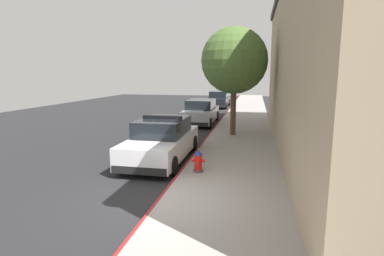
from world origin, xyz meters
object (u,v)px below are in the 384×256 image
(parked_car_silver_ahead, at_px, (201,112))
(street_tree, at_px, (234,61))
(fire_hydrant, at_px, (198,161))
(police_cruiser, at_px, (162,140))
(parked_car_dark_far, at_px, (219,100))

(parked_car_silver_ahead, height_order, street_tree, street_tree)
(parked_car_silver_ahead, xyz_separation_m, fire_hydrant, (1.80, -10.60, -0.24))
(police_cruiser, height_order, parked_car_silver_ahead, police_cruiser)
(police_cruiser, distance_m, street_tree, 6.14)
(parked_car_silver_ahead, relative_size, parked_car_dark_far, 1.00)
(fire_hydrant, bearing_deg, parked_car_dark_far, 95.01)
(police_cruiser, height_order, fire_hydrant, police_cruiser)
(fire_hydrant, bearing_deg, parked_car_silver_ahead, 99.65)
(police_cruiser, relative_size, parked_car_silver_ahead, 1.00)
(parked_car_dark_far, distance_m, street_tree, 15.29)
(police_cruiser, relative_size, parked_car_dark_far, 1.00)
(parked_car_dark_far, bearing_deg, parked_car_silver_ahead, -89.70)
(police_cruiser, bearing_deg, parked_car_silver_ahead, 90.81)
(police_cruiser, xyz_separation_m, street_tree, (2.28, 4.78, 3.11))
(police_cruiser, height_order, street_tree, street_tree)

